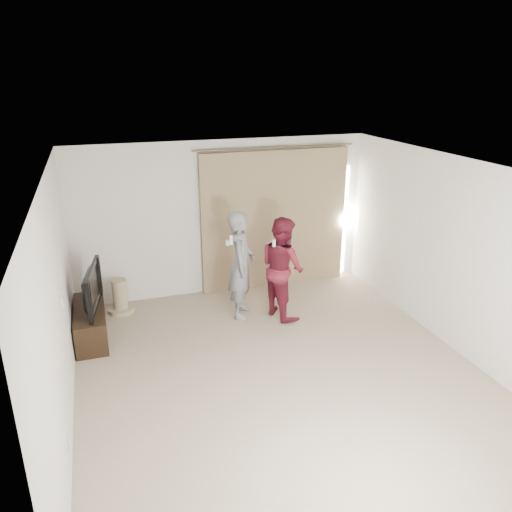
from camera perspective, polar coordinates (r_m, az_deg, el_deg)
The scene contains 10 objects.
floor at distance 6.56m, azimuth 2.74°, elevation -13.15°, with size 5.50×5.50×0.00m, color tan.
wall_back at distance 8.42m, azimuth -3.76°, elevation 4.36°, with size 5.00×0.04×2.60m, color silver.
wall_left at distance 5.62m, azimuth -21.72°, elevation -5.58°, with size 0.04×5.50×2.60m.
ceiling at distance 5.56m, azimuth 3.19°, elevation 9.77°, with size 5.00×5.50×0.01m, color white.
curtain at distance 8.64m, azimuth 2.26°, elevation 4.15°, with size 2.80×0.11×2.46m.
tv_console at distance 7.58m, azimuth -18.38°, elevation -7.26°, with size 0.42×1.22×0.47m, color black.
tv at distance 7.36m, azimuth -18.84°, elevation -3.54°, with size 1.06×0.14×0.61m, color black.
scratching_post at distance 8.23m, azimuth -15.25°, elevation -4.75°, with size 0.41×0.41×0.55m.
person_man at distance 7.62m, azimuth -1.71°, elevation -0.99°, with size 0.61×0.72×1.69m.
person_woman at distance 7.65m, azimuth 3.02°, elevation -1.29°, with size 0.78×0.90×1.60m.
Camera 1 is at (-1.99, -5.09, 3.63)m, focal length 35.00 mm.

